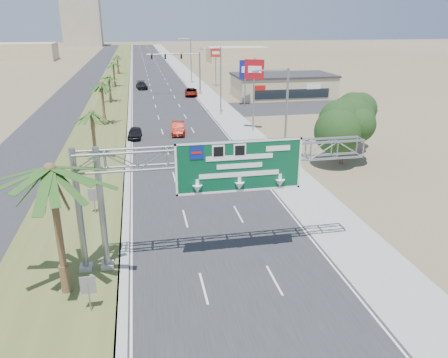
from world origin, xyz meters
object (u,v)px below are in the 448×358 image
pole_sign_blue (245,71)px  car_left_lane (135,133)px  palm_near (50,170)px  signal_mast (189,69)px  sign_gantry (211,165)px  car_mid_lane (178,128)px  pole_sign_red_near (254,74)px  car_far (142,85)px  store_building (283,86)px  car_right_lane (191,92)px  pole_sign_red_far (216,56)px

pole_sign_blue → car_left_lane: bearing=-135.0°
palm_near → signal_mast: 65.60m
sign_gantry → car_left_lane: (-4.44, 30.30, -5.39)m
car_left_lane → pole_sign_blue: 26.46m
signal_mast → car_mid_lane: 31.30m
palm_near → signal_mast: (14.37, 63.97, -2.08)m
palm_near → pole_sign_red_near: 37.88m
palm_near → car_far: palm_near is taller
palm_near → pole_sign_red_near: pole_sign_red_near is taller
sign_gantry → store_building: 60.77m
car_left_lane → pole_sign_blue: size_ratio=0.51×
store_building → car_mid_lane: 33.07m
sign_gantry → store_building: bearing=67.6°
car_far → signal_mast: bearing=-52.3°
palm_near → car_right_lane: size_ratio=1.64×
sign_gantry → palm_near: size_ratio=2.01×
store_building → pole_sign_red_near: pole_sign_red_near is taller
palm_near → car_mid_lane: 35.16m
sign_gantry → pole_sign_blue: pole_sign_blue is taller
sign_gantry → car_mid_lane: bearing=88.2°
sign_gantry → car_left_lane: sign_gantry is taller
pole_sign_red_near → pole_sign_blue: size_ratio=1.20×
pole_sign_red_far → pole_sign_blue: bearing=-88.1°
sign_gantry → pole_sign_red_far: (13.15, 72.10, 0.45)m
sign_gantry → palm_near: palm_near is taller
sign_gantry → palm_near: 8.41m
car_left_lane → car_mid_lane: bearing=16.3°
pole_sign_red_near → pole_sign_blue: (3.21, 17.74, -1.62)m
store_building → car_right_lane: store_building is taller
pole_sign_red_near → car_mid_lane: bearing=176.8°
pole_sign_red_near → car_far: bearing=108.4°
signal_mast → car_right_lane: (0.10, -1.28, -4.14)m
palm_near → pole_sign_blue: bearing=66.4°
store_building → pole_sign_red_far: (-9.91, 16.02, 4.51)m
signal_mast → pole_sign_red_near: (4.49, -31.12, 2.51)m
car_mid_lane → pole_sign_red_far: size_ratio=0.57×
pole_sign_red_far → car_mid_lane: bearing=-106.6°
car_left_lane → car_right_lane: size_ratio=0.77×
store_building → pole_sign_blue: (-9.13, -7.41, 3.74)m
car_left_lane → car_mid_lane: car_mid_lane is taller
store_building → pole_sign_red_near: bearing=-116.1°
car_right_lane → pole_sign_red_near: (4.39, -29.84, 6.65)m
car_left_lane → palm_near: bearing=-92.2°
car_mid_lane → pole_sign_blue: pole_sign_blue is taller
store_building → car_left_lane: bearing=-136.9°
car_far → pole_sign_red_far: pole_sign_red_far is taller
car_left_lane → pole_sign_blue: bearing=49.3°
palm_near → pole_sign_blue: size_ratio=1.08×
car_far → car_left_lane: bearing=-97.7°
car_left_lane → car_right_lane: (10.77, 30.47, 0.04)m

